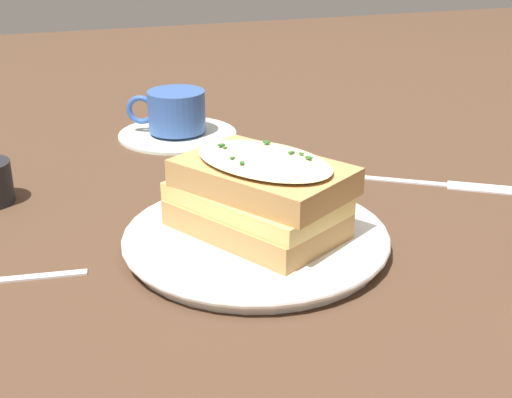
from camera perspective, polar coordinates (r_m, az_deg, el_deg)
The scene contains 5 objects.
ground_plane at distance 0.62m, azimuth -0.29°, elevation -4.89°, with size 2.40×2.40×0.00m, color #473021.
dinner_plate at distance 0.64m, azimuth 0.00°, elevation -3.13°, with size 0.24×0.24×0.02m.
sandwich at distance 0.62m, azimuth 0.25°, elevation 0.35°, with size 0.17×0.16×0.07m.
teacup_with_saucer at distance 0.94m, azimuth -6.40°, elevation 6.39°, with size 0.15×0.15×0.06m.
fork at distance 0.80m, azimuth 15.11°, elevation 1.15°, with size 0.11×0.16×0.00m.
Camera 1 is at (0.52, -0.17, 0.29)m, focal length 50.00 mm.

